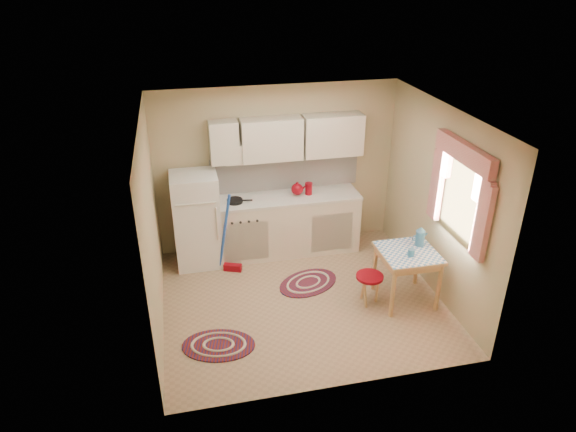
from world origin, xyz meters
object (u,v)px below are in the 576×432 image
object	(u,v)px
table	(406,276)
stool	(369,289)
fridge	(197,220)
base_cabinets	(284,225)

from	to	relation	value
table	stool	size ratio (longest dim) A/B	1.71
fridge	stool	bearing A→B (deg)	-35.95
fridge	table	world-z (taller)	fridge
base_cabinets	table	bearing A→B (deg)	-50.97
fridge	base_cabinets	xyz separation A→B (m)	(1.29, 0.05, -0.26)
table	stool	xyz separation A→B (m)	(-0.49, 0.03, -0.15)
fridge	base_cabinets	bearing A→B (deg)	2.22
base_cabinets	table	distance (m)	2.04
fridge	stool	world-z (taller)	fridge
stool	fridge	bearing A→B (deg)	144.05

